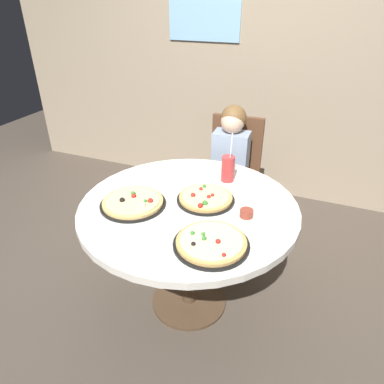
{
  "coord_description": "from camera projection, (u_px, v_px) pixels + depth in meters",
  "views": [
    {
      "loc": [
        0.63,
        -1.5,
        1.76
      ],
      "look_at": [
        0.0,
        0.05,
        0.8
      ],
      "focal_mm": 32.54,
      "sensor_mm": 36.0,
      "label": 1
    }
  ],
  "objects": [
    {
      "name": "ground_plane",
      "position": [
        189.0,
        301.0,
        2.29
      ],
      "size": [
        8.0,
        8.0,
        0.0
      ],
      "primitive_type": "plane",
      "color": "#4C4238"
    },
    {
      "name": "wall_with_window",
      "position": [
        266.0,
        35.0,
        2.95
      ],
      "size": [
        5.2,
        0.14,
        2.9
      ],
      "color": "gray",
      "rests_on": "ground_plane"
    },
    {
      "name": "dining_table",
      "position": [
        189.0,
        219.0,
        1.96
      ],
      "size": [
        1.21,
        1.21,
        0.75
      ],
      "color": "silver",
      "rests_on": "ground_plane"
    },
    {
      "name": "chair_wooden",
      "position": [
        233.0,
        171.0,
        2.77
      ],
      "size": [
        0.42,
        0.42,
        0.95
      ],
      "color": "brown",
      "rests_on": "ground_plane"
    },
    {
      "name": "diner_child",
      "position": [
        227.0,
        186.0,
        2.64
      ],
      "size": [
        0.27,
        0.42,
        1.08
      ],
      "color": "#3F4766",
      "rests_on": "ground_plane"
    },
    {
      "name": "pizza_veggie",
      "position": [
        206.0,
        198.0,
        1.94
      ],
      "size": [
        0.32,
        0.32,
        0.05
      ],
      "color": "black",
      "rests_on": "dining_table"
    },
    {
      "name": "pizza_cheese",
      "position": [
        133.0,
        202.0,
        1.9
      ],
      "size": [
        0.36,
        0.36,
        0.05
      ],
      "color": "black",
      "rests_on": "dining_table"
    },
    {
      "name": "pizza_pepperoni",
      "position": [
        211.0,
        243.0,
        1.59
      ],
      "size": [
        0.36,
        0.36,
        0.05
      ],
      "color": "black",
      "rests_on": "dining_table"
    },
    {
      "name": "soda_cup",
      "position": [
        228.0,
        169.0,
        2.12
      ],
      "size": [
        0.08,
        0.08,
        0.31
      ],
      "color": "#B73333",
      "rests_on": "dining_table"
    },
    {
      "name": "sauce_bowl",
      "position": [
        247.0,
        213.0,
        1.8
      ],
      "size": [
        0.07,
        0.07,
        0.04
      ],
      "primitive_type": "cylinder",
      "color": "brown",
      "rests_on": "dining_table"
    },
    {
      "name": "plate_small",
      "position": [
        198.0,
        175.0,
        2.21
      ],
      "size": [
        0.18,
        0.18,
        0.01
      ],
      "primitive_type": "cylinder",
      "color": "white",
      "rests_on": "dining_table"
    }
  ]
}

